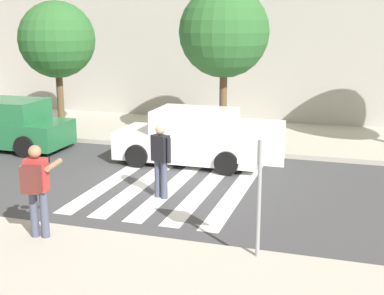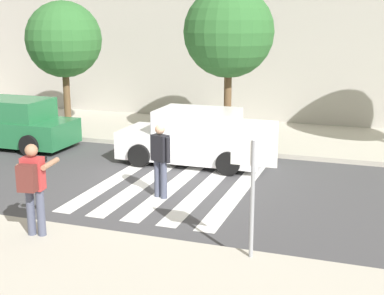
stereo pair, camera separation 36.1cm
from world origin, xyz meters
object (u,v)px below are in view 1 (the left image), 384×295
Objects in this scene: parked_car_green at (6,125)px; street_tree_west at (57,40)px; parked_car_white at (192,138)px; street_tree_center at (224,32)px; pedestrian_crossing at (161,157)px; stop_sign at (260,158)px; photographer_with_backpack at (36,183)px.

street_tree_west is at bearing 79.79° from parked_car_green.
parked_car_white is 3.65m from street_tree_center.
pedestrian_crossing is 0.39× the size of street_tree_west.
stop_sign is 0.57× the size of parked_car_green.
street_tree_west reaches higher than parked_car_green.
stop_sign is at bearing -32.20° from parked_car_green.
street_tree_center reaches higher than stop_sign.
pedestrian_crossing is at bearing 68.73° from photographer_with_backpack.
street_tree_west is (-5.68, 2.54, 2.55)m from parked_car_white.
parked_car_white is at bearing -98.71° from street_tree_center.
parked_car_green is at bearing 147.80° from stop_sign.
pedestrian_crossing is 8.47m from street_tree_west.
parked_car_green is 0.92× the size of street_tree_west.
street_tree_center reaches higher than parked_car_white.
photographer_with_backpack is 10.11m from street_tree_west.
street_tree_center is (6.48, 2.24, 2.86)m from parked_car_green.
street_tree_center is (0.34, 2.24, 2.86)m from parked_car_white.
parked_car_green is 6.14m from parked_car_white.
photographer_with_backpack reaches higher than pedestrian_crossing.
pedestrian_crossing is at bearing -43.50° from street_tree_west.
parked_car_green and parked_car_white have the same top height.
photographer_with_backpack is 3.32m from pedestrian_crossing.
stop_sign is at bearing 6.13° from photographer_with_backpack.
photographer_with_backpack is at bearing -173.87° from stop_sign.
stop_sign is 1.36× the size of photographer_with_backpack.
street_tree_center reaches higher than photographer_with_backpack.
photographer_with_backpack is 6.25m from parked_car_white.
stop_sign is 12.05m from street_tree_west.
parked_car_green is at bearing 154.26° from pedestrian_crossing.
street_tree_center is (-2.62, 7.97, 1.74)m from stop_sign.
street_tree_west reaches higher than pedestrian_crossing.
pedestrian_crossing is at bearing 135.75° from stop_sign.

